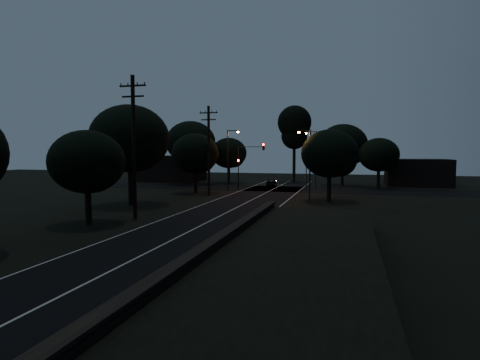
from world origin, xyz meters
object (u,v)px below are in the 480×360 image
Objects in this scene: signal_left at (238,169)px; signal_right at (306,169)px; utility_pole_far at (209,149)px; streetlight_b at (315,155)px; streetlight_c at (308,160)px; car at (272,182)px; utility_pole_mid at (134,145)px; streetlight_a at (229,156)px; tall_pine at (294,127)px; signal_mast at (250,158)px.

signal_left and signal_right have the same top height.
utility_pole_far reaches higher than signal_right.
utility_pole_far is at bearing -133.30° from streetlight_b.
signal_right is 4.45m from streetlight_b.
streetlight_c is 1.92× the size of car.
utility_pole_mid is 1.47× the size of streetlight_c.
signal_left is 14.52m from streetlight_c.
streetlight_c is (11.83, -2.00, -1.13)m from utility_pole_far.
car is (3.50, 6.01, -2.17)m from signal_left.
utility_pole_far is 1.31× the size of streetlight_a.
streetlight_c is (4.83, -25.00, -4.89)m from tall_pine.
car is (1.82, 6.01, -3.68)m from signal_mast.
signal_right is 10.18m from streetlight_c.
tall_pine is at bearing 69.54° from signal_left.
utility_pole_mid is at bearing -90.00° from utility_pole_far.
signal_right is 0.51× the size of streetlight_b.
car is (-5.70, 6.01, -2.17)m from signal_right.
utility_pole_mid is at bearing 71.95° from car.
utility_pole_far is (0.00, 17.00, -0.25)m from utility_pole_mid.
utility_pole_far reaches higher than signal_mast.
streetlight_b reaches higher than streetlight_c.
signal_right is at bearing 124.40° from car.
streetlight_a is 1.07× the size of streetlight_c.
signal_mast is at bearing -104.62° from tall_pine.
tall_pine reaches higher than streetlight_a.
streetlight_a is at bearing 83.41° from utility_pole_far.
utility_pole_far reaches higher than streetlight_a.
car is at bearing 62.25° from streetlight_a.
signal_mast is at bearing 179.97° from signal_right.
utility_pole_far reaches higher than signal_left.
tall_pine is at bearing 111.38° from streetlight_b.
utility_pole_mid is 17.00m from utility_pole_far.
tall_pine reaches higher than utility_pole_far.
utility_pole_mid reaches higher than signal_mast.
streetlight_b is (11.31, 29.00, -1.10)m from utility_pole_mid.
utility_pole_mid is at bearing -91.73° from streetlight_a.
utility_pole_mid is at bearing -93.21° from signal_left.
streetlight_c is (1.23, -9.99, 1.51)m from signal_right.
signal_left is 1.05× the size of car.
signal_left is at bearing -157.95° from streetlight_b.
signal_left is 0.51× the size of streetlight_a.
utility_pole_mid is 23.04m from streetlight_a.
utility_pole_mid is 1.38× the size of streetlight_b.
signal_left is 10.84m from streetlight_b.
streetlight_a reaches higher than signal_right.
utility_pole_mid reaches higher than signal_right.
utility_pole_far reaches higher than streetlight_c.
streetlight_b is at bearing 25.99° from signal_mast.
streetlight_a reaches higher than streetlight_c.
utility_pole_mid is 1.38× the size of streetlight_a.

